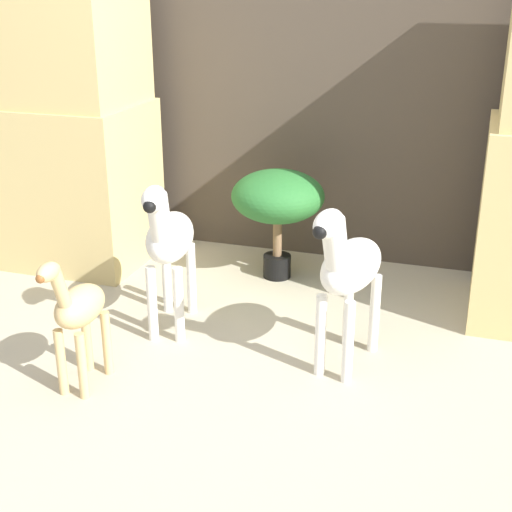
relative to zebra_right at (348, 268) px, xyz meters
The scene contains 7 objects.
ground_plane 0.75m from the zebra_right, 127.80° to the right, with size 14.00×14.00×0.00m, color #B2A88E.
wall_back 1.42m from the zebra_right, 107.96° to the left, with size 6.40×0.08×2.20m.
rock_pillar_left 1.75m from the zebra_right, 155.69° to the left, with size 0.71×0.61×1.46m.
zebra_right is the anchor object (origin of this frame).
zebra_left 0.78m from the zebra_right, behind, with size 0.27×0.54×0.70m.
giraffe_figurine 1.01m from the zebra_right, 153.87° to the right, with size 0.15×0.36×0.55m.
potted_palm_front 0.92m from the zebra_right, 122.64° to the left, with size 0.46×0.46×0.56m.
Camera 1 is at (0.81, -1.96, 1.44)m, focal length 50.00 mm.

